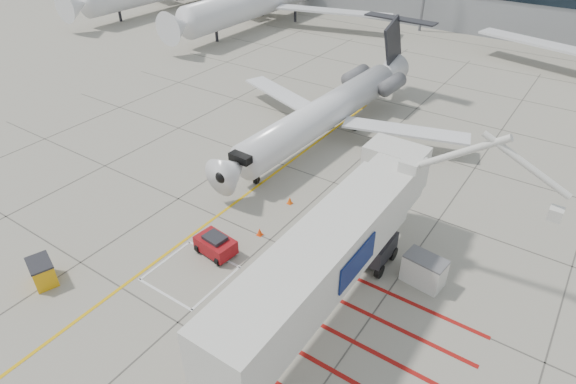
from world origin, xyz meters
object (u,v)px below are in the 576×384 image
Objects in this scene: regional_jet at (311,105)px; pushback_tug at (216,244)px; spill_bin at (42,272)px; jet_bridge at (317,272)px.

regional_jet is 12.38× the size of pushback_tug.
pushback_tug is 1.41× the size of spill_bin.
pushback_tug is (-7.92, 1.54, -3.20)m from jet_bridge.
pushback_tug is 9.62m from spill_bin.
spill_bin is (-3.88, -21.65, -3.12)m from regional_jet.
jet_bridge reaches higher than regional_jet.
regional_jet is 1.51× the size of jet_bridge.
regional_jet is 19.02m from jet_bridge.
jet_bridge reaches higher than pushback_tug.
jet_bridge is 8.22× the size of pushback_tug.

